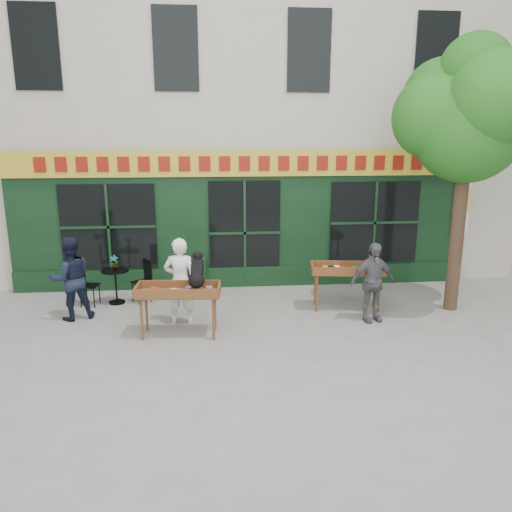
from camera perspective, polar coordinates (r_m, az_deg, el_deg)
The scene contains 14 objects.
ground at distance 10.19m, azimuth -0.34°, elevation -7.35°, with size 80.00×80.00×0.00m, color slate.
building at distance 15.51m, azimuth -2.38°, elevation 18.63°, with size 14.00×7.26×10.00m.
street_tree at distance 11.09m, azimuth 23.23°, elevation 14.97°, with size 3.05×2.90×5.60m.
book_cart_center at distance 9.30m, azimuth -8.86°, elevation -4.25°, with size 1.54×0.73×0.99m.
dog at distance 9.10m, azimuth -6.79°, elevation -1.50°, with size 0.34×0.60×0.60m, color black, non-canonical shape.
woman at distance 9.90m, azimuth -8.65°, elevation -2.84°, with size 0.63×0.41×1.73m, color white.
book_cart_right at distance 10.78m, azimuth 10.40°, elevation -1.77°, with size 1.57×0.81×0.99m.
man_right at distance 10.18m, azimuth 13.14°, elevation -2.94°, with size 0.94×0.39×1.61m, color #515155.
bistro_table at distance 11.44m, azimuth -15.75°, elevation -2.61°, with size 0.60×0.60×0.76m.
bistro_chair_left at distance 11.50m, azimuth -18.95°, elevation -2.70°, with size 0.43×0.42×0.95m.
bistro_chair_right at distance 11.43m, azimuth -12.59°, elevation -2.35°, with size 0.50×0.50×0.95m.
potted_plant at distance 11.34m, azimuth -15.88°, elevation -0.74°, with size 0.17×0.12×0.33m, color gray.
man_left at distance 10.67m, azimuth -20.40°, elevation -2.44°, with size 0.83×0.64×1.70m, color black.
chalkboard at distance 12.11m, azimuth -7.11°, elevation -1.98°, with size 0.59×0.29×0.79m.
Camera 1 is at (-0.81, -9.46, 3.69)m, focal length 35.00 mm.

